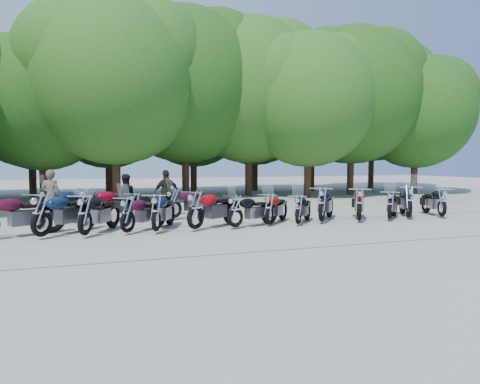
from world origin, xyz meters
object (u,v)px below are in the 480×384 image
object	(u,v)px
motorcycle_5	(196,208)
motorcycle_3	(128,213)
motorcycle_13	(442,201)
motorcycle_6	(235,210)
motorcycle_11	(390,204)
motorcycle_4	(156,211)
motorcycle_9	(322,203)
rider_1	(125,196)
motorcycle_10	(360,203)
rider_2	(167,193)
motorcycle_7	(269,208)
motorcycle_15	(89,204)
rider_0	(51,196)
motorcycle_2	(85,213)
motorcycle_14	(50,204)
motorcycle_8	(299,208)
motorcycle_17	(174,202)
motorcycle_12	(409,200)
motorcycle_16	(135,206)
motorcycle_1	(41,213)

from	to	relation	value
motorcycle_5	motorcycle_3	bearing A→B (deg)	53.99
motorcycle_3	motorcycle_13	size ratio (longest dim) A/B	0.97
motorcycle_6	motorcycle_11	distance (m)	5.83
motorcycle_4	motorcycle_9	size ratio (longest dim) A/B	0.94
motorcycle_6	rider_1	world-z (taller)	rider_1
motorcycle_10	motorcycle_9	bearing A→B (deg)	25.56
motorcycle_10	rider_2	world-z (taller)	rider_2
motorcycle_3	motorcycle_11	bearing A→B (deg)	-138.83
motorcycle_7	motorcycle_15	distance (m)	6.11
motorcycle_13	rider_2	distance (m)	10.51
motorcycle_9	rider_0	size ratio (longest dim) A/B	1.36
motorcycle_2	motorcycle_14	distance (m)	3.02
motorcycle_7	motorcycle_8	distance (m)	0.99
motorcycle_2	motorcycle_11	bearing A→B (deg)	-152.42
motorcycle_7	motorcycle_15	size ratio (longest dim) A/B	0.87
motorcycle_5	motorcycle_15	distance (m)	4.04
motorcycle_10	motorcycle_15	distance (m)	9.32
motorcycle_14	rider_2	size ratio (longest dim) A/B	1.38
motorcycle_3	motorcycle_7	xyz separation A→B (m)	(4.55, 0.18, -0.02)
motorcycle_13	rider_0	xyz separation A→B (m)	(-13.84, 3.77, 0.28)
motorcycle_8	motorcycle_17	bearing A→B (deg)	2.14
motorcycle_11	motorcycle_6	bearing A→B (deg)	43.54
motorcycle_12	motorcycle_14	world-z (taller)	motorcycle_14
motorcycle_11	rider_0	bearing A→B (deg)	26.05
motorcycle_6	motorcycle_15	bearing A→B (deg)	35.75
motorcycle_12	motorcycle_3	bearing A→B (deg)	33.01
motorcycle_12	motorcycle_11	bearing A→B (deg)	42.57
rider_0	motorcycle_10	bearing A→B (deg)	176.95
motorcycle_9	motorcycle_15	world-z (taller)	motorcycle_9
motorcycle_7	motorcycle_9	size ratio (longest dim) A/B	0.86
motorcycle_4	motorcycle_16	world-z (taller)	motorcycle_4
motorcycle_5	rider_2	xyz separation A→B (m)	(-0.23, 3.94, 0.20)
motorcycle_6	motorcycle_17	world-z (taller)	motorcycle_17
motorcycle_13	motorcycle_15	size ratio (longest dim) A/B	0.92
motorcycle_2	motorcycle_11	xyz separation A→B (m)	(10.31, 0.01, -0.07)
motorcycle_3	motorcycle_5	size ratio (longest dim) A/B	0.89
motorcycle_14	motorcycle_12	bearing A→B (deg)	-127.95
motorcycle_14	motorcycle_15	bearing A→B (deg)	-121.10
motorcycle_8	rider_2	world-z (taller)	rider_2
rider_0	motorcycle_5	bearing A→B (deg)	156.53
motorcycle_2	motorcycle_11	size ratio (longest dim) A/B	1.12
motorcycle_5	motorcycle_11	bearing A→B (deg)	-124.97
motorcycle_2	motorcycle_7	world-z (taller)	motorcycle_2
motorcycle_1	rider_1	xyz separation A→B (m)	(2.48, 3.63, 0.12)
motorcycle_9	motorcycle_17	world-z (taller)	motorcycle_9
motorcycle_10	rider_0	distance (m)	10.89
motorcycle_4	motorcycle_13	xyz separation A→B (m)	(10.68, -0.03, -0.03)
motorcycle_6	rider_1	bearing A→B (deg)	16.79
motorcycle_2	motorcycle_16	world-z (taller)	motorcycle_2
rider_0	motorcycle_12	bearing A→B (deg)	-179.17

